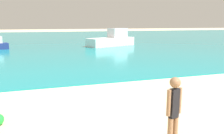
# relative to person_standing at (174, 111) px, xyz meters

# --- Properties ---
(water) EXTENTS (160.00, 60.00, 0.06)m
(water) POSITION_rel_person_standing_xyz_m (-0.34, 35.47, -0.85)
(water) COLOR teal
(water) RESTS_ON ground
(person_standing) EXTENTS (0.35, 0.20, 1.54)m
(person_standing) POSITION_rel_person_standing_xyz_m (0.00, 0.00, 0.00)
(person_standing) COLOR #936B4C
(person_standing) RESTS_ON ground
(boat_far) EXTENTS (5.80, 3.85, 1.89)m
(boat_far) POSITION_rel_person_standing_xyz_m (5.53, 20.48, -0.16)
(boat_far) COLOR white
(boat_far) RESTS_ON water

